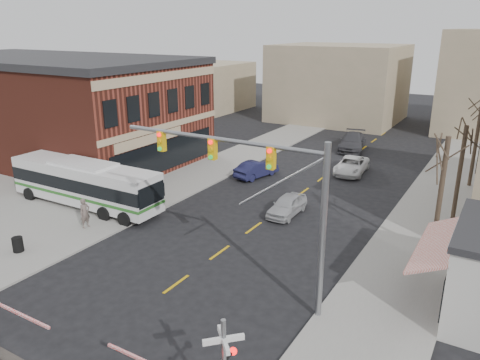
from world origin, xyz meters
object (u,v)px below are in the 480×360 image
object	(u,v)px
trash_bin	(18,244)
pedestrian_near	(85,213)
car_d	(352,142)
pedestrian_far	(123,194)
traffic_signal_mast	(263,184)
car_a	(287,205)
transit_bus	(85,183)
car_b	(257,169)
car_c	(351,165)

from	to	relation	value
trash_bin	pedestrian_near	xyz separation A→B (m)	(0.72, 4.32, 0.54)
car_d	pedestrian_far	xyz separation A→B (m)	(-8.87, -24.37, 0.16)
traffic_signal_mast	pedestrian_far	xyz separation A→B (m)	(-14.01, 5.30, -4.76)
car_a	car_d	xyz separation A→B (m)	(-1.74, 19.59, 0.17)
transit_bus	car_b	xyz separation A→B (m)	(7.13, 12.27, -1.07)
traffic_signal_mast	trash_bin	size ratio (longest dim) A/B	12.43
car_d	traffic_signal_mast	bearing A→B (deg)	-91.17
transit_bus	trash_bin	bearing A→B (deg)	-72.09
trash_bin	pedestrian_near	bearing A→B (deg)	80.59
transit_bus	pedestrian_far	distance (m)	2.77
trash_bin	car_b	size ratio (longest dim) A/B	0.20
traffic_signal_mast	car_b	bearing A→B (deg)	119.45
car_c	traffic_signal_mast	bearing A→B (deg)	-87.74
transit_bus	pedestrian_far	world-z (taller)	transit_bus
trash_bin	car_a	size ratio (longest dim) A/B	0.21
traffic_signal_mast	pedestrian_near	bearing A→B (deg)	174.28
transit_bus	car_c	bearing A→B (deg)	51.74
traffic_signal_mast	car_b	xyz separation A→B (m)	(-9.26, 16.40, -5.06)
trash_bin	pedestrian_far	bearing A→B (deg)	89.39
transit_bus	car_d	xyz separation A→B (m)	(11.25, 25.55, -0.93)
car_b	pedestrian_near	world-z (taller)	pedestrian_near
traffic_signal_mast	pedestrian_far	size ratio (longest dim) A/B	5.97
car_d	car_c	bearing A→B (deg)	-83.64
car_c	pedestrian_near	bearing A→B (deg)	-122.63
transit_bus	car_b	bearing A→B (deg)	59.83
car_a	car_b	world-z (taller)	car_b
car_a	pedestrian_far	size ratio (longest dim) A/B	2.26
car_d	pedestrian_near	size ratio (longest dim) A/B	3.02
car_c	pedestrian_far	size ratio (longest dim) A/B	2.85
car_b	traffic_signal_mast	bearing A→B (deg)	132.46
transit_bus	car_c	xyz separation A→B (m)	(13.78, 17.47, -1.07)
traffic_signal_mast	trash_bin	distance (m)	15.33
car_a	car_c	distance (m)	11.54
car_a	pedestrian_near	size ratio (longest dim) A/B	2.07
car_c	pedestrian_far	xyz separation A→B (m)	(-11.39, -16.29, 0.31)
trash_bin	pedestrian_far	size ratio (longest dim) A/B	0.48
trash_bin	car_b	bearing A→B (deg)	75.98
car_c	pedestrian_near	world-z (taller)	pedestrian_near
car_c	pedestrian_near	xyz separation A→B (m)	(-10.77, -20.26, 0.38)
trash_bin	car_d	bearing A→B (deg)	74.65
car_d	pedestrian_near	world-z (taller)	pedestrian_near
transit_bus	car_c	distance (m)	22.28
transit_bus	car_d	size ratio (longest dim) A/B	2.09
car_a	car_d	size ratio (longest dim) A/B	0.69
transit_bus	pedestrian_near	size ratio (longest dim) A/B	6.31
car_b	pedestrian_near	xyz separation A→B (m)	(-4.12, -15.06, 0.38)
pedestrian_far	car_d	bearing A→B (deg)	15.43
trash_bin	car_b	world-z (taller)	car_b
trash_bin	traffic_signal_mast	bearing A→B (deg)	11.92
car_a	traffic_signal_mast	bearing A→B (deg)	-71.68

